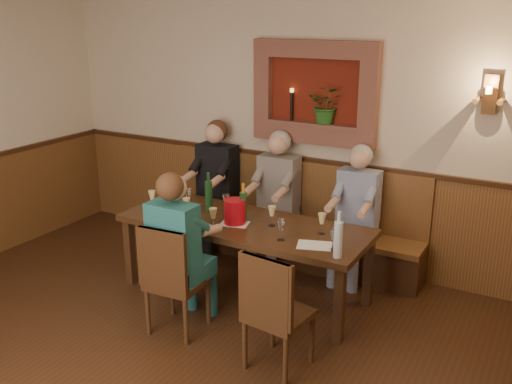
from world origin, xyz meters
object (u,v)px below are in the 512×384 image
spittoon_bucket (235,212)px  wine_bottle_green_a (243,206)px  bench (288,231)px  person_bench_mid (275,209)px  dining_table (244,229)px  chair_near_left (177,300)px  wine_bottle_green_b (209,195)px  chair_near_right (277,334)px  person_bench_left (213,196)px  person_bench_right (354,226)px  person_chair_front (181,264)px  water_bottle (338,239)px

spittoon_bucket → wine_bottle_green_a: wine_bottle_green_a is taller
bench → person_bench_mid: person_bench_mid is taller
dining_table → chair_near_left: 0.96m
bench → wine_bottle_green_b: size_ratio=7.60×
wine_bottle_green_b → wine_bottle_green_a: bearing=-13.0°
chair_near_right → dining_table: bearing=138.9°
chair_near_right → person_bench_left: bearing=141.4°
person_bench_left → spittoon_bucket: size_ratio=6.44×
chair_near_left → wine_bottle_green_b: bearing=102.7°
spittoon_bucket → person_bench_right: bearing=46.6°
person_chair_front → wine_bottle_green_b: person_chair_front is taller
person_bench_right → water_bottle: (0.27, -1.16, 0.33)m
dining_table → person_chair_front: person_chair_front is taller
person_bench_left → water_bottle: size_ratio=3.81×
person_chair_front → bench: bearing=84.3°
spittoon_bucket → water_bottle: (1.13, -0.25, 0.05)m
person_bench_left → water_bottle: person_bench_left is taller
person_bench_right → spittoon_bucket: size_ratio=6.04×
wine_bottle_green_a → wine_bottle_green_b: size_ratio=0.96×
dining_table → person_bench_right: person_bench_right is taller
chair_near_left → person_bench_left: person_bench_left is taller
chair_near_right → chair_near_left: bearing=-176.7°
person_bench_mid → spittoon_bucket: 0.95m
person_bench_mid → person_chair_front: bearing=-92.2°
bench → spittoon_bucket: bearing=-93.4°
spittoon_bucket → wine_bottle_green_b: 0.45m
chair_near_left → wine_bottle_green_b: (-0.30, 0.97, 0.62)m
person_bench_left → dining_table: bearing=-42.9°
person_chair_front → wine_bottle_green_b: 0.99m
chair_near_right → wine_bottle_green_a: size_ratio=2.60×
dining_table → person_bench_right: bearing=46.4°
dining_table → person_bench_right: (0.80, 0.84, -0.10)m
dining_table → person_bench_mid: (-0.11, 0.84, -0.07)m
bench → chair_near_right: bearing=-66.0°
bench → wine_bottle_green_b: 1.12m
person_chair_front → spittoon_bucket: person_chair_front is taller
bench → wine_bottle_green_b: bearing=-119.2°
chair_near_right → wine_bottle_green_a: bearing=139.2°
person_chair_front → water_bottle: (1.24, 0.45, 0.32)m
bench → chair_near_right: (0.83, -1.87, -0.04)m
chair_near_left → chair_near_right: (1.00, -0.06, -0.00)m
chair_near_right → person_bench_mid: (-0.94, 1.76, 0.31)m
bench → person_chair_front: 1.75m
person_bench_left → person_bench_right: 1.70m
person_bench_left → bench: bearing=6.8°
chair_near_right → water_bottle: water_bottle is taller
person_bench_mid → spittoon_bucket: size_ratio=6.26×
spittoon_bucket → bench: bearing=86.6°
chair_near_left → person_bench_mid: (0.06, 1.70, 0.31)m
chair_near_left → person_bench_left: bearing=108.9°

